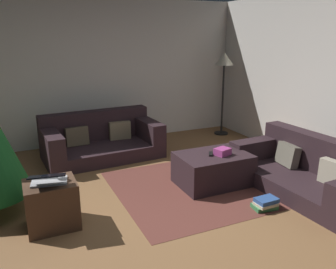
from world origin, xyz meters
TOP-DOWN VIEW (x-y plane):
  - ground_plane at (0.00, 0.00)m, footprint 6.40×6.40m
  - rear_partition at (0.00, 3.14)m, footprint 6.40×0.12m
  - couch_left at (0.15, 2.26)m, footprint 1.91×1.11m
  - couch_right at (2.25, -0.16)m, footprint 1.00×1.90m
  - ottoman at (1.25, 0.50)m, footprint 0.95×0.67m
  - gift_box at (1.34, 0.43)m, footprint 0.23×0.20m
  - tv_remote at (1.20, 0.50)m, footprint 0.13×0.16m
  - side_table at (-0.87, 0.28)m, footprint 0.52×0.44m
  - laptop at (-0.88, 0.23)m, footprint 0.41×0.42m
  - book_stack at (1.43, -0.36)m, footprint 0.29×0.21m
  - corner_lamp at (2.72, 2.56)m, footprint 0.36×0.36m
  - area_rug at (1.25, 0.50)m, footprint 2.60×2.00m

SIDE VIEW (x-z plane):
  - ground_plane at x=0.00m, z-range 0.00..0.00m
  - area_rug at x=1.25m, z-range 0.00..0.01m
  - book_stack at x=1.43m, z-range 0.00..0.13m
  - ottoman at x=1.25m, z-range 0.00..0.43m
  - side_table at x=-0.87m, z-range 0.00..0.50m
  - couch_right at x=2.25m, z-range -0.09..0.60m
  - couch_left at x=0.15m, z-range -0.09..0.63m
  - tv_remote at x=1.20m, z-range 0.43..0.45m
  - gift_box at x=1.34m, z-range 0.43..0.52m
  - laptop at x=-0.88m, z-range 0.47..0.64m
  - rear_partition at x=0.00m, z-range 0.00..2.60m
  - corner_lamp at x=2.72m, z-range 0.57..2.20m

